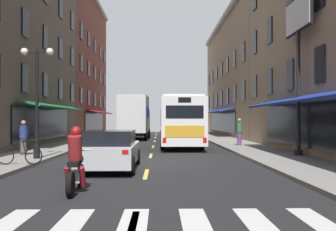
{
  "coord_description": "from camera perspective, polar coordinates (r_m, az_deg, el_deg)",
  "views": [
    {
      "loc": [
        0.47,
        -16.55,
        1.84
      ],
      "look_at": [
        0.98,
        8.51,
        2.08
      ],
      "focal_mm": 41.51,
      "sensor_mm": 36.0,
      "label": 1
    }
  ],
  "objects": [
    {
      "name": "crosswalk_near",
      "position": [
        6.82,
        -5.31,
        -16.16
      ],
      "size": [
        7.1,
        2.8,
        0.01
      ],
      "color": "silver",
      "rests_on": "ground"
    },
    {
      "name": "motorcycle_rider",
      "position": [
        10.1,
        -13.4,
        -6.96
      ],
      "size": [
        0.62,
        2.07,
        1.66
      ],
      "color": "black",
      "rests_on": "ground"
    },
    {
      "name": "box_truck",
      "position": [
        35.22,
        -4.88,
        -0.29
      ],
      "size": [
        2.62,
        7.06,
        3.9
      ],
      "color": "black",
      "rests_on": "ground"
    },
    {
      "name": "street_lamp_twin",
      "position": [
        17.79,
        -18.68,
        2.61
      ],
      "size": [
        1.42,
        0.32,
        4.8
      ],
      "color": "black",
      "rests_on": "sidewalk_left"
    },
    {
      "name": "sedan_near",
      "position": [
        45.32,
        -4.02,
        -2.06
      ],
      "size": [
        1.88,
        4.49,
        1.25
      ],
      "color": "silver",
      "rests_on": "ground"
    },
    {
      "name": "sedan_mid",
      "position": [
        14.41,
        -8.42,
        -4.97
      ],
      "size": [
        1.96,
        4.59,
        1.43
      ],
      "color": "silver",
      "rests_on": "ground"
    },
    {
      "name": "sidewalk_left",
      "position": [
        17.82,
        -22.24,
        -6.21
      ],
      "size": [
        3.0,
        80.0,
        0.14
      ],
      "primitive_type": "cube",
      "color": "gray",
      "rests_on": "ground"
    },
    {
      "name": "ground_plane",
      "position": [
        16.66,
        -2.8,
        -7.06
      ],
      "size": [
        34.8,
        80.0,
        0.1
      ],
      "primitive_type": "cube",
      "color": "black"
    },
    {
      "name": "billboard_sign",
      "position": [
        19.86,
        18.6,
        11.57
      ],
      "size": [
        0.4,
        3.3,
        7.53
      ],
      "color": "black",
      "rests_on": "sidewalk_right"
    },
    {
      "name": "pedestrian_mid",
      "position": [
        25.72,
        10.44,
        -2.3
      ],
      "size": [
        0.36,
        0.36,
        1.76
      ],
      "rotation": [
        0.0,
        0.0,
        3.64
      ],
      "color": "#66387F",
      "rests_on": "sidewalk_right"
    },
    {
      "name": "lane_centre_dashes",
      "position": [
        16.41,
        -2.82,
        -6.97
      ],
      "size": [
        0.14,
        73.9,
        0.01
      ],
      "color": "#DBCC4C",
      "rests_on": "ground"
    },
    {
      "name": "pedestrian_near",
      "position": [
        19.6,
        -20.45,
        -2.95
      ],
      "size": [
        0.36,
        0.5,
        1.64
      ],
      "rotation": [
        0.0,
        0.0,
        3.1
      ],
      "color": "#4C4C51",
      "rests_on": "sidewalk_left"
    },
    {
      "name": "bicycle_near",
      "position": [
        15.61,
        -20.96,
        -5.43
      ],
      "size": [
        1.71,
        0.48,
        0.91
      ],
      "color": "black",
      "rests_on": "sidewalk_left"
    },
    {
      "name": "sidewalk_right",
      "position": [
        17.51,
        17.01,
        -6.33
      ],
      "size": [
        3.0,
        80.0,
        0.14
      ],
      "primitive_type": "cube",
      "color": "gray",
      "rests_on": "ground"
    },
    {
      "name": "transit_bus",
      "position": [
        26.69,
        1.7,
        -0.84
      ],
      "size": [
        2.65,
        11.27,
        3.25
      ],
      "color": "white",
      "rests_on": "ground"
    }
  ]
}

